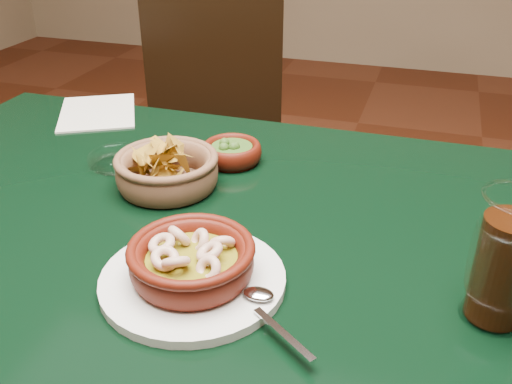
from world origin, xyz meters
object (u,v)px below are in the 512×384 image
(dining_chair, at_px, (215,150))
(chip_basket, at_px, (167,170))
(dining_table, at_px, (182,256))
(cola_drink, at_px, (505,261))
(shrimp_plate, at_px, (192,265))

(dining_chair, height_order, chip_basket, dining_chair)
(dining_table, distance_m, dining_chair, 0.75)
(chip_basket, bearing_deg, dining_chair, 105.11)
(cola_drink, bearing_deg, shrimp_plate, -172.20)
(dining_table, height_order, shrimp_plate, shrimp_plate)
(dining_chair, distance_m, shrimp_plate, 0.98)
(dining_table, relative_size, chip_basket, 5.76)
(dining_chair, relative_size, shrimp_plate, 3.01)
(shrimp_plate, distance_m, cola_drink, 0.38)
(cola_drink, bearing_deg, dining_chair, 129.76)
(dining_chair, xyz_separation_m, chip_basket, (0.18, -0.65, 0.27))
(shrimp_plate, height_order, cola_drink, cola_drink)
(dining_chair, distance_m, cola_drink, 1.13)
(shrimp_plate, bearing_deg, chip_basket, 122.25)
(dining_chair, xyz_separation_m, cola_drink, (0.69, -0.83, 0.32))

